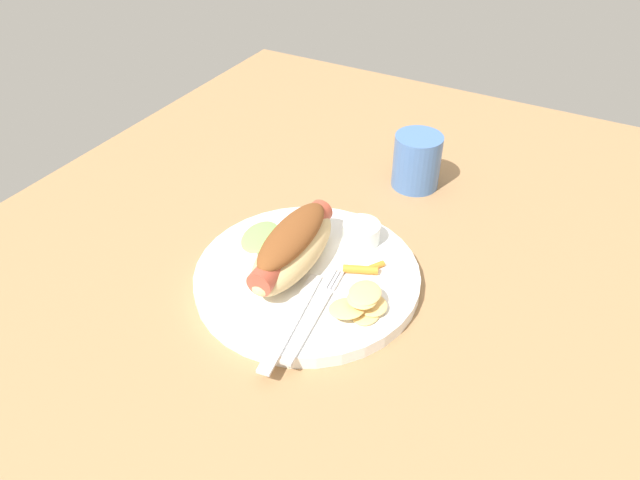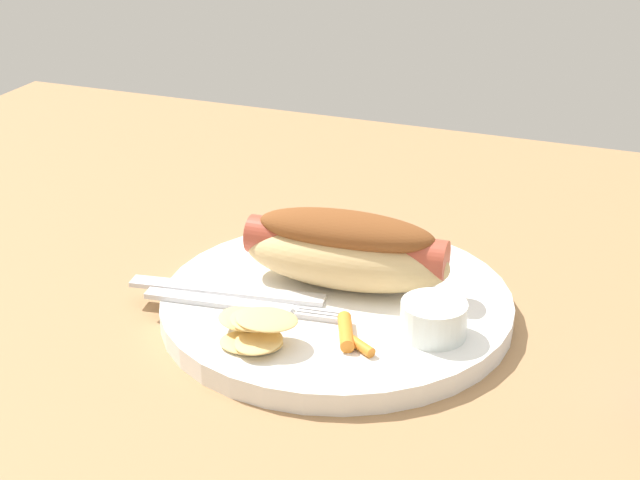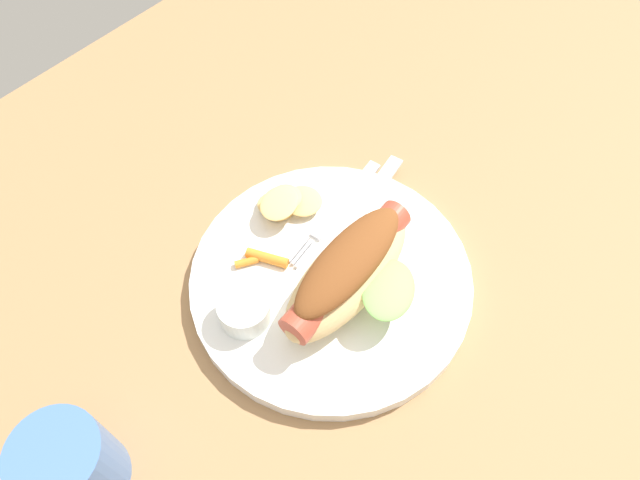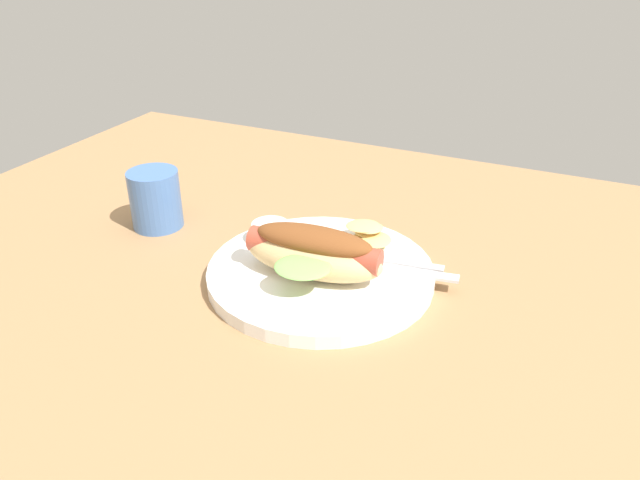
{
  "view_description": "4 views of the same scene",
  "coord_description": "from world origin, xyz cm",
  "px_view_note": "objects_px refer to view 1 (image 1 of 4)",
  "views": [
    {
      "loc": [
        44.35,
        26.04,
        46.43
      ],
      "look_at": [
        -1.37,
        0.93,
        5.55
      ],
      "focal_mm": 33.45,
      "sensor_mm": 36.0,
      "label": 1
    },
    {
      "loc": [
        -21.33,
        58.17,
        35.0
      ],
      "look_at": [
        1.22,
        0.22,
        5.98
      ],
      "focal_mm": 53.7,
      "sensor_mm": 36.0,
      "label": 2
    },
    {
      "loc": [
        -20.99,
        -16.82,
        48.47
      ],
      "look_at": [
        0.47,
        1.74,
        5.16
      ],
      "focal_mm": 33.17,
      "sensor_mm": 36.0,
      "label": 3
    },
    {
      "loc": [
        25.03,
        -54.24,
        37.5
      ],
      "look_at": [
        0.28,
        -0.76,
        5.53
      ],
      "focal_mm": 34.34,
      "sensor_mm": 36.0,
      "label": 4
    }
  ],
  "objects_px": {
    "hot_dog": "(292,246)",
    "sauce_ramekin": "(361,233)",
    "carrot_garnish": "(364,269)",
    "fork": "(312,317)",
    "knife": "(292,321)",
    "drinking_cup": "(417,161)",
    "chips_pile": "(362,303)",
    "plate": "(308,276)"
  },
  "relations": [
    {
      "from": "sauce_ramekin",
      "to": "plate",
      "type": "bearing_deg",
      "value": -20.45
    },
    {
      "from": "fork",
      "to": "chips_pile",
      "type": "xyz_separation_m",
      "value": [
        -0.03,
        0.04,
        0.01
      ]
    },
    {
      "from": "plate",
      "to": "hot_dog",
      "type": "distance_m",
      "value": 0.04
    },
    {
      "from": "plate",
      "to": "sauce_ramekin",
      "type": "xyz_separation_m",
      "value": [
        -0.08,
        0.03,
        0.02
      ]
    },
    {
      "from": "plate",
      "to": "chips_pile",
      "type": "distance_m",
      "value": 0.09
    },
    {
      "from": "sauce_ramekin",
      "to": "carrot_garnish",
      "type": "distance_m",
      "value": 0.06
    },
    {
      "from": "chips_pile",
      "to": "carrot_garnish",
      "type": "xyz_separation_m",
      "value": [
        -0.06,
        -0.02,
        -0.01
      ]
    },
    {
      "from": "sauce_ramekin",
      "to": "knife",
      "type": "height_order",
      "value": "sauce_ramekin"
    },
    {
      "from": "fork",
      "to": "chips_pile",
      "type": "height_order",
      "value": "chips_pile"
    },
    {
      "from": "chips_pile",
      "to": "knife",
      "type": "bearing_deg",
      "value": -48.84
    },
    {
      "from": "knife",
      "to": "carrot_garnish",
      "type": "xyz_separation_m",
      "value": [
        -0.11,
        0.03,
        0.0
      ]
    },
    {
      "from": "fork",
      "to": "carrot_garnish",
      "type": "relative_size",
      "value": 3.48
    },
    {
      "from": "fork",
      "to": "knife",
      "type": "bearing_deg",
      "value": 125.23
    },
    {
      "from": "sauce_ramekin",
      "to": "knife",
      "type": "xyz_separation_m",
      "value": [
        0.16,
        -0.0,
        -0.01
      ]
    },
    {
      "from": "carrot_garnish",
      "to": "knife",
      "type": "bearing_deg",
      "value": -16.35
    },
    {
      "from": "sauce_ramekin",
      "to": "drinking_cup",
      "type": "distance_m",
      "value": 0.17
    },
    {
      "from": "chips_pile",
      "to": "drinking_cup",
      "type": "xyz_separation_m",
      "value": [
        -0.28,
        -0.05,
        0.01
      ]
    },
    {
      "from": "chips_pile",
      "to": "sauce_ramekin",
      "type": "bearing_deg",
      "value": -154.1
    },
    {
      "from": "sauce_ramekin",
      "to": "knife",
      "type": "relative_size",
      "value": 0.31
    },
    {
      "from": "sauce_ramekin",
      "to": "drinking_cup",
      "type": "xyz_separation_m",
      "value": [
        -0.17,
        0.0,
        0.01
      ]
    },
    {
      "from": "plate",
      "to": "knife",
      "type": "height_order",
      "value": "knife"
    },
    {
      "from": "carrot_garnish",
      "to": "sauce_ramekin",
      "type": "bearing_deg",
      "value": -151.06
    },
    {
      "from": "drinking_cup",
      "to": "plate",
      "type": "bearing_deg",
      "value": -7.13
    },
    {
      "from": "knife",
      "to": "hot_dog",
      "type": "bearing_deg",
      "value": 21.08
    },
    {
      "from": "fork",
      "to": "knife",
      "type": "xyz_separation_m",
      "value": [
        0.01,
        -0.02,
        -0.0
      ]
    },
    {
      "from": "hot_dog",
      "to": "sauce_ramekin",
      "type": "xyz_separation_m",
      "value": [
        -0.08,
        0.05,
        -0.02
      ]
    },
    {
      "from": "plate",
      "to": "sauce_ramekin",
      "type": "height_order",
      "value": "sauce_ramekin"
    },
    {
      "from": "chips_pile",
      "to": "drinking_cup",
      "type": "bearing_deg",
      "value": -169.81
    },
    {
      "from": "fork",
      "to": "carrot_garnish",
      "type": "bearing_deg",
      "value": -15.98
    },
    {
      "from": "hot_dog",
      "to": "chips_pile",
      "type": "distance_m",
      "value": 0.11
    },
    {
      "from": "carrot_garnish",
      "to": "drinking_cup",
      "type": "height_order",
      "value": "drinking_cup"
    },
    {
      "from": "carrot_garnish",
      "to": "fork",
      "type": "bearing_deg",
      "value": -9.27
    },
    {
      "from": "knife",
      "to": "chips_pile",
      "type": "bearing_deg",
      "value": -57.83
    },
    {
      "from": "hot_dog",
      "to": "drinking_cup",
      "type": "bearing_deg",
      "value": -14.11
    },
    {
      "from": "hot_dog",
      "to": "fork",
      "type": "height_order",
      "value": "hot_dog"
    },
    {
      "from": "hot_dog",
      "to": "drinking_cup",
      "type": "height_order",
      "value": "drinking_cup"
    },
    {
      "from": "hot_dog",
      "to": "fork",
      "type": "distance_m",
      "value": 0.09
    },
    {
      "from": "plate",
      "to": "carrot_garnish",
      "type": "distance_m",
      "value": 0.07
    },
    {
      "from": "plate",
      "to": "fork",
      "type": "relative_size",
      "value": 1.81
    },
    {
      "from": "plate",
      "to": "carrot_garnish",
      "type": "bearing_deg",
      "value": 116.57
    },
    {
      "from": "hot_dog",
      "to": "chips_pile",
      "type": "relative_size",
      "value": 2.23
    },
    {
      "from": "plate",
      "to": "fork",
      "type": "height_order",
      "value": "fork"
    }
  ]
}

